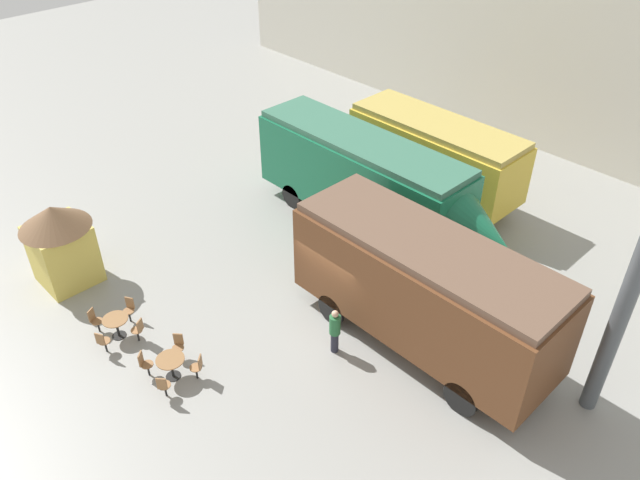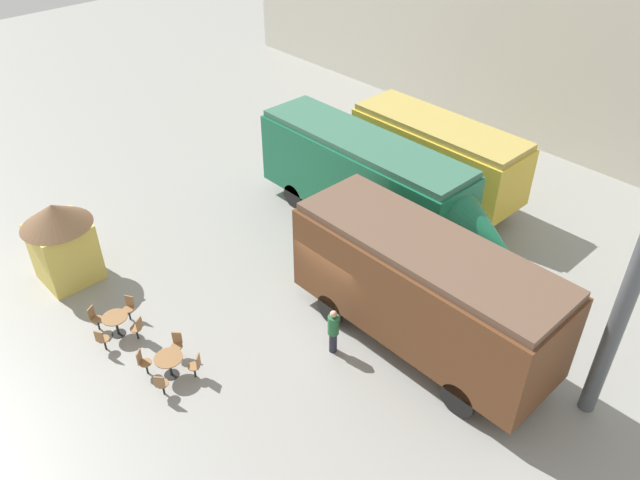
% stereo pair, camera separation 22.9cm
% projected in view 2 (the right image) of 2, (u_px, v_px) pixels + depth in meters
% --- Properties ---
extents(ground_plane, '(80.00, 80.00, 0.00)m').
position_uv_depth(ground_plane, '(331.00, 313.00, 20.35)').
color(ground_plane, gray).
extents(backdrop_wall, '(44.00, 0.15, 9.00)m').
position_uv_depth(backdrop_wall, '(593.00, 65.00, 26.16)').
color(backdrop_wall, beige).
rests_on(backdrop_wall, ground_plane).
extents(passenger_coach_vintage, '(7.28, 2.48, 3.35)m').
position_uv_depth(passenger_coach_vintage, '(437.00, 153.00, 25.06)').
color(passenger_coach_vintage, gold).
rests_on(passenger_coach_vintage, ground_plane).
extents(streamlined_locomotive, '(10.91, 2.42, 3.67)m').
position_uv_depth(streamlined_locomotive, '(377.00, 183.00, 22.92)').
color(streamlined_locomotive, '#196B47').
rests_on(streamlined_locomotive, ground_plane).
extents(passenger_coach_wooden, '(8.24, 2.84, 3.77)m').
position_uv_depth(passenger_coach_wooden, '(424.00, 287.00, 18.01)').
color(passenger_coach_wooden, brown).
rests_on(passenger_coach_wooden, ground_plane).
extents(cafe_table_near, '(0.79, 0.79, 0.72)m').
position_uv_depth(cafe_table_near, '(116.00, 321.00, 19.25)').
color(cafe_table_near, black).
rests_on(cafe_table_near, ground_plane).
extents(cafe_table_mid, '(0.82, 0.82, 0.72)m').
position_uv_depth(cafe_table_mid, '(169.00, 362.00, 17.87)').
color(cafe_table_mid, black).
rests_on(cafe_table_mid, ground_plane).
extents(cafe_chair_0, '(0.39, 0.40, 0.87)m').
position_uv_depth(cafe_chair_0, '(102.00, 339.00, 18.68)').
color(cafe_chair_0, black).
rests_on(cafe_chair_0, ground_plane).
extents(cafe_chair_1, '(0.40, 0.39, 0.87)m').
position_uv_depth(cafe_chair_1, '(138.00, 327.00, 19.09)').
color(cafe_chair_1, black).
rests_on(cafe_chair_1, ground_plane).
extents(cafe_chair_2, '(0.39, 0.40, 0.87)m').
position_uv_depth(cafe_chair_2, '(129.00, 306.00, 19.87)').
color(cafe_chair_2, black).
rests_on(cafe_chair_2, ground_plane).
extents(cafe_chair_3, '(0.40, 0.39, 0.87)m').
position_uv_depth(cafe_chair_3, '(94.00, 317.00, 19.46)').
color(cafe_chair_3, black).
rests_on(cafe_chair_3, ground_plane).
extents(cafe_chair_4, '(0.40, 0.40, 0.87)m').
position_uv_depth(cafe_chair_4, '(143.00, 361.00, 17.96)').
color(cafe_chair_4, black).
rests_on(cafe_chair_4, ground_plane).
extents(cafe_chair_5, '(0.40, 0.40, 0.87)m').
position_uv_depth(cafe_chair_5, '(161.00, 384.00, 17.26)').
color(cafe_chair_5, black).
rests_on(cafe_chair_5, ground_plane).
extents(cafe_chair_6, '(0.40, 0.40, 0.87)m').
position_uv_depth(cafe_chair_6, '(196.00, 365.00, 17.84)').
color(cafe_chair_6, black).
rests_on(cafe_chair_6, ground_plane).
extents(cafe_chair_7, '(0.40, 0.40, 0.87)m').
position_uv_depth(cafe_chair_7, '(177.00, 343.00, 18.53)').
color(cafe_chair_7, black).
rests_on(cafe_chair_7, ground_plane).
extents(visitor_person, '(0.34, 0.34, 1.60)m').
position_uv_depth(visitor_person, '(333.00, 330.00, 18.48)').
color(visitor_person, '#262633').
rests_on(visitor_person, ground_plane).
extents(ticket_kiosk, '(2.34, 2.34, 3.00)m').
position_uv_depth(ticket_kiosk, '(61.00, 238.00, 20.88)').
color(ticket_kiosk, '#DBC151').
rests_on(ticket_kiosk, ground_plane).
extents(support_pillar, '(0.44, 0.44, 8.00)m').
position_uv_depth(support_pillar, '(627.00, 297.00, 14.92)').
color(support_pillar, '#4C5156').
rests_on(support_pillar, ground_plane).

